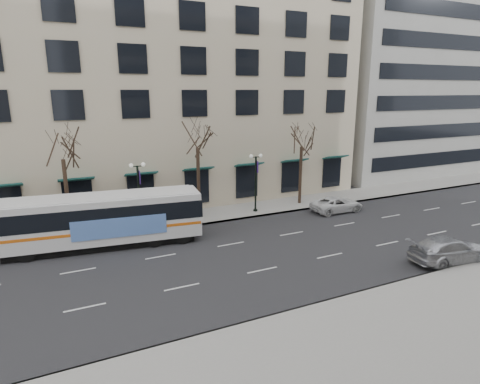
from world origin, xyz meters
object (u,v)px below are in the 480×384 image
tree_far_mid (197,136)px  tree_far_right (302,136)px  city_bus (104,219)px  white_pickup (337,204)px  tree_far_left (62,146)px  lamp_post_left (139,192)px  lamp_post_right (256,180)px  silver_car (450,250)px

tree_far_mid → tree_far_right: 10.01m
city_bus → white_pickup: (19.64, -0.36, -1.31)m
tree_far_left → tree_far_right: 20.00m
lamp_post_left → city_bus: 3.94m
tree_far_left → tree_far_mid: 10.00m
lamp_post_left → tree_far_right: bearing=2.3°
lamp_post_left → tree_far_left: bearing=173.2°
white_pickup → tree_far_mid: bearing=74.7°
lamp_post_right → white_pickup: (6.68, -2.77, -2.28)m
silver_car → white_pickup: silver_car is taller
tree_far_right → city_bus: 18.74m
tree_far_mid → white_pickup: (11.69, -3.37, -6.25)m
silver_car → white_pickup: size_ratio=1.14×
tree_far_mid → city_bus: size_ratio=0.63×
city_bus → tree_far_right: bearing=16.7°
tree_far_mid → tree_far_right: bearing=-0.0°
tree_far_mid → lamp_post_left: bearing=-173.1°
tree_far_left → tree_far_right: size_ratio=1.03×
lamp_post_right → white_pickup: bearing=-22.6°
lamp_post_left → city_bus: (-2.96, -2.42, -0.97)m
lamp_post_right → white_pickup: lamp_post_right is taller
tree_far_mid → tree_far_right: size_ratio=1.06×
tree_far_right → city_bus: (-17.95, -3.02, -4.45)m
silver_car → white_pickup: 11.64m
white_pickup → tree_far_left: bearing=81.9°
silver_car → white_pickup: (0.47, 11.63, -0.13)m
city_bus → lamp_post_right: bearing=17.7°
lamp_post_left → city_bus: size_ratio=0.38×
city_bus → tree_far_mid: bearing=27.9°
tree_far_mid → white_pickup: 13.68m
lamp_post_left → lamp_post_right: size_ratio=1.00×
lamp_post_left → lamp_post_right: 10.00m
tree_far_left → white_pickup: (21.69, -3.37, -6.04)m
tree_far_right → lamp_post_right: bearing=-173.1°
tree_far_right → lamp_post_left: bearing=-177.7°
tree_far_left → tree_far_mid: (10.00, 0.00, 0.21)m
tree_far_right → white_pickup: tree_far_right is taller
lamp_post_left → lamp_post_right: same height
tree_far_left → silver_car: size_ratio=1.54×
tree_far_right → lamp_post_left: size_ratio=1.55×
lamp_post_left → white_pickup: 17.06m
lamp_post_right → tree_far_right: bearing=6.9°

